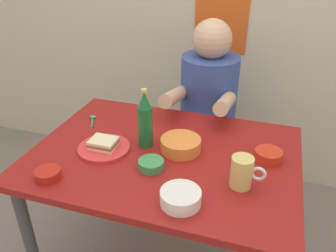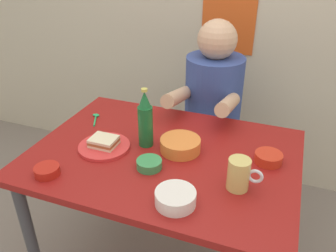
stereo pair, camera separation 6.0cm
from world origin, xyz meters
name	(u,v)px [view 1 (the left image)]	position (x,y,z in m)	size (l,w,h in m)	color
dining_table	(164,170)	(0.00, 0.00, 0.65)	(1.10, 0.80, 0.74)	maroon
stool	(205,153)	(0.06, 0.63, 0.35)	(0.34, 0.34, 0.45)	#4C4C51
person_seated	(208,92)	(0.06, 0.62, 0.77)	(0.33, 0.56, 0.72)	#33478C
plate_orange	(104,148)	(-0.25, -0.06, 0.75)	(0.22, 0.22, 0.01)	red
sandwich	(103,143)	(-0.25, -0.06, 0.77)	(0.11, 0.09, 0.04)	beige
beer_mug	(242,172)	(0.33, -0.12, 0.80)	(0.13, 0.08, 0.12)	#D1BC66
beer_bottle	(145,121)	(-0.09, 0.03, 0.86)	(0.06, 0.06, 0.26)	#19602D
sauce_bowl_chili	(269,155)	(0.42, 0.08, 0.76)	(0.11, 0.11, 0.04)	red
sambal_bowl_red	(48,174)	(-0.36, -0.30, 0.76)	(0.10, 0.10, 0.03)	#B21E14
dip_bowl_green	(151,164)	(-0.01, -0.12, 0.76)	(0.10, 0.10, 0.03)	#388C4C
rice_bowl_white	(181,197)	(0.15, -0.28, 0.77)	(0.14, 0.14, 0.05)	silver
soup_bowl_orange	(181,144)	(0.06, 0.04, 0.77)	(0.17, 0.17, 0.05)	orange
spoon	(93,119)	(-0.43, 0.17, 0.75)	(0.07, 0.11, 0.01)	#26A559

